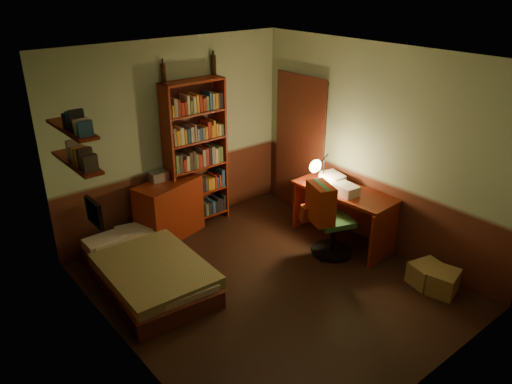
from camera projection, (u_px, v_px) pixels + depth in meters
floor at (269, 285)px, 5.85m from camera, size 3.50×4.00×0.02m
ceiling at (273, 57)px, 4.78m from camera, size 3.50×4.00×0.02m
wall_back at (173, 137)px, 6.73m from camera, size 3.50×0.02×2.60m
wall_left at (117, 233)px, 4.30m from camera, size 0.02×4.00×2.60m
wall_right at (375, 148)px, 6.33m from camera, size 0.02×4.00×2.60m
wall_front at (439, 260)px, 3.90m from camera, size 3.50×0.02×2.60m
doorway at (301, 145)px, 7.35m from camera, size 0.06×0.90×2.00m
door_trim at (299, 146)px, 7.33m from camera, size 0.02×0.98×2.08m
bed at (147, 262)px, 5.78m from camera, size 1.15×1.93×0.55m
dresser at (169, 209)px, 6.77m from camera, size 0.98×0.66×0.80m
mini_stereo at (158, 176)px, 6.63m from camera, size 0.24×0.18×0.13m
bookshelf at (196, 155)px, 6.87m from camera, size 0.89×0.29×2.06m
bottle_left at (163, 73)px, 6.27m from camera, size 0.07×0.07×0.24m
bottle_right at (214, 65)px, 6.71m from camera, size 0.08×0.08×0.26m
desk at (343, 215)px, 6.66m from camera, size 0.66×1.42×0.74m
paper_stack at (332, 177)px, 6.74m from camera, size 0.27×0.34×0.12m
desk_lamp at (324, 162)px, 6.61m from camera, size 0.19×0.19×0.58m
office_chair at (334, 218)px, 6.28m from camera, size 0.63×0.59×1.01m
red_jacket at (322, 167)px, 5.84m from camera, size 0.25×0.43×0.49m
wall_shelf_lower at (77, 162)px, 5.02m from camera, size 0.20×0.90×0.03m
wall_shelf_upper at (71, 129)px, 4.87m from camera, size 0.20×0.90×0.03m
framed_picture at (94, 213)px, 4.76m from camera, size 0.04×0.32×0.26m
cardboard_box_a at (443, 282)px, 5.65m from camera, size 0.42×0.37×0.27m
cardboard_box_b at (426, 274)px, 5.81m from camera, size 0.43×0.38×0.26m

